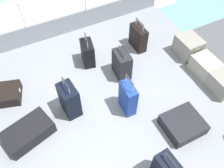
{
  "coord_description": "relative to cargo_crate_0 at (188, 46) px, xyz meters",
  "views": [
    {
      "loc": [
        2.31,
        -0.95,
        3.6
      ],
      "look_at": [
        -0.1,
        0.29,
        0.25
      ],
      "focal_mm": 38.19,
      "sensor_mm": 36.0,
      "label": 1
    }
  ],
  "objects": [
    {
      "name": "ground_plane",
      "position": [
        0.3,
        -2.19,
        -0.24
      ],
      "size": [
        4.4,
        5.2,
        0.06
      ],
      "primitive_type": "cube",
      "color": "gray"
    },
    {
      "name": "gunwale_port",
      "position": [
        -1.87,
        -2.19,
        0.02
      ],
      "size": [
        0.06,
        5.2,
        0.45
      ],
      "primitive_type": "cube",
      "color": "gray",
      "rests_on": "ground_plane"
    },
    {
      "name": "railing_port",
      "position": [
        -1.87,
        -2.19,
        0.57
      ],
      "size": [
        0.04,
        4.2,
        1.02
      ],
      "color": "silver",
      "rests_on": "ground_plane"
    },
    {
      "name": "sea_wake",
      "position": [
        -3.3,
        -2.19,
        -0.55
      ],
      "size": [
        12.0,
        12.0,
        0.01
      ],
      "color": "#6B99A8",
      "rests_on": "ground_plane"
    },
    {
      "name": "cargo_crate_0",
      "position": [
        0.0,
        0.0,
        0.0
      ],
      "size": [
        0.54,
        0.43,
        0.42
      ],
      "color": "gray",
      "rests_on": "ground_plane"
    },
    {
      "name": "cargo_crate_1",
      "position": [
        0.58,
        -0.04,
        -0.04
      ],
      "size": [
        0.54,
        0.4,
        0.34
      ],
      "color": "#9E9989",
      "rests_on": "ground_plane"
    },
    {
      "name": "suitcase_0",
      "position": [
        -0.74,
        -1.97,
        0.05
      ],
      "size": [
        0.44,
        0.3,
        0.68
      ],
      "color": "black",
      "rests_on": "ground_plane"
    },
    {
      "name": "suitcase_1",
      "position": [
        1.4,
        -1.2,
        -0.1
      ],
      "size": [
        0.58,
        0.63,
        0.21
      ],
      "color": "black",
      "rests_on": "ground_plane"
    },
    {
      "name": "suitcase_3",
      "position": [
        0.22,
        -2.72,
        0.1
      ],
      "size": [
        0.41,
        0.29,
        0.79
      ],
      "color": "black",
      "rests_on": "ground_plane"
    },
    {
      "name": "suitcase_4",
      "position": [
        0.64,
        -1.83,
        0.09
      ],
      "size": [
        0.37,
        0.2,
        0.82
      ],
      "color": "navy",
      "rests_on": "ground_plane"
    },
    {
      "name": "suitcase_6",
      "position": [
        -0.67,
        -0.82,
        0.05
      ],
      "size": [
        0.46,
        0.2,
        0.68
      ],
      "color": "black",
      "rests_on": "ground_plane"
    },
    {
      "name": "suitcase_7",
      "position": [
        -0.12,
        -1.52,
        0.07
      ],
      "size": [
        0.44,
        0.28,
        0.65
      ],
      "color": "black",
      "rests_on": "ground_plane"
    },
    {
      "name": "suitcase_8",
      "position": [
        0.38,
        -3.51,
        -0.09
      ],
      "size": [
        0.65,
        0.86,
        0.24
      ],
      "color": "black",
      "rests_on": "ground_plane"
    }
  ]
}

